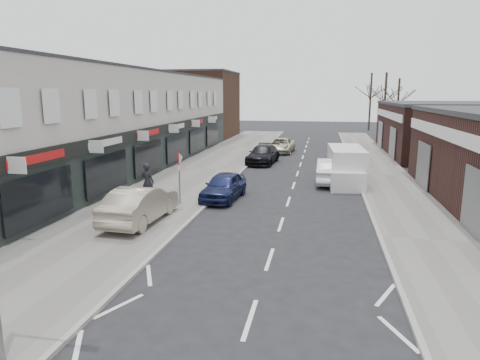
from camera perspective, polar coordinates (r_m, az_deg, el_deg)
The scene contains 17 objects.
pavement_left at distance 31.21m, azimuth -4.79°, elevation 1.40°, with size 5.50×64.00×0.12m, color slate.
pavement_right at distance 30.37m, azimuth 18.56°, elevation 0.55°, with size 3.50×64.00×0.12m, color slate.
shop_terrace_left at distance 31.06m, azimuth -18.37°, elevation 7.30°, with size 8.00×41.00×7.10m, color beige.
brick_block_far at distance 54.73m, azimuth -5.21°, elevation 9.86°, with size 8.00×10.00×8.00m, color #492D1F.
right_unit_far at distance 43.11m, azimuth 25.65°, elevation 6.03°, with size 10.00×16.00×4.50m, color #351C18.
tree_far_a at distance 56.34m, azimuth 18.46°, elevation 5.29°, with size 3.60×3.60×8.00m, color #382D26, non-canonical shape.
tree_far_b at distance 62.62m, azimuth 20.04°, elevation 5.75°, with size 3.60×3.60×7.50m, color #382D26, non-canonical shape.
tree_far_c at distance 68.16m, azimuth 16.76°, elevation 6.37°, with size 3.60×3.60×8.50m, color #382D26, non-canonical shape.
warning_sign at distance 20.97m, azimuth -8.04°, elevation 2.30°, with size 0.12×0.80×2.70m.
white_van at distance 27.41m, azimuth 13.96°, elevation 1.76°, with size 2.28×5.76×2.20m.
sedan_on_pavement at distance 18.65m, azimuth -13.15°, elevation -3.15°, with size 1.64×4.69×1.55m, color #A09480.
pedestrian at distance 22.26m, azimuth -12.23°, elevation -0.22°, with size 0.71×0.46×1.94m, color black.
parked_car_left_a at distance 22.52m, azimuth -2.18°, elevation -0.83°, with size 1.67×4.15×1.41m, color #161D46.
parked_car_left_b at distance 34.18m, azimuth 3.08°, elevation 3.42°, with size 2.02×4.97×1.44m, color black.
parked_car_left_c at distance 40.70m, azimuth 5.47°, elevation 4.62°, with size 2.25×4.88×1.36m, color beige.
parked_car_right_a at distance 27.17m, azimuth 12.00°, elevation 1.21°, with size 1.65×4.72×1.56m, color silver.
parked_car_right_b at distance 35.00m, azimuth 13.76°, elevation 3.38°, with size 1.82×4.52×1.54m, color black.
Camera 1 is at (1.59, -7.58, 5.51)m, focal length 32.00 mm.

